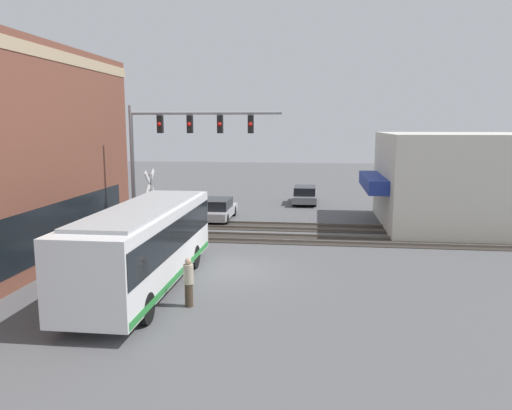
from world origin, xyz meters
name	(u,v)px	position (x,y,z in m)	size (l,w,h in m)	color
ground_plane	(232,270)	(0.00, 0.00, 0.00)	(120.00, 120.00, 0.00)	#565659
shop_building	(456,180)	(10.90, -11.79, 2.79)	(9.54, 9.87, 5.58)	beige
city_bus	(144,244)	(-2.78, 2.80, 1.73)	(10.12, 2.59, 3.15)	white
traffic_signal_gantry	(179,140)	(4.64, 3.48, 5.34)	(0.42, 7.83, 7.06)	gray
crossing_signal	(150,199)	(4.44, 5.02, 2.30)	(1.41, 1.18, 3.81)	gray
rail_track_near	(251,238)	(6.00, 0.00, 0.03)	(2.60, 60.00, 0.15)	#332D28
rail_track_far	(258,226)	(9.20, 0.00, 0.03)	(2.60, 60.00, 0.15)	#332D28
parked_car_silver	(218,210)	(10.97, 2.80, 0.65)	(4.66, 1.82, 1.38)	#B7B7BC
parked_car_grey	(305,195)	(18.39, -2.60, 0.64)	(4.60, 1.82, 1.36)	slate
pedestrian_near_bus	(189,282)	(-4.40, 0.71, 0.86)	(0.34, 0.34, 1.68)	#473828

